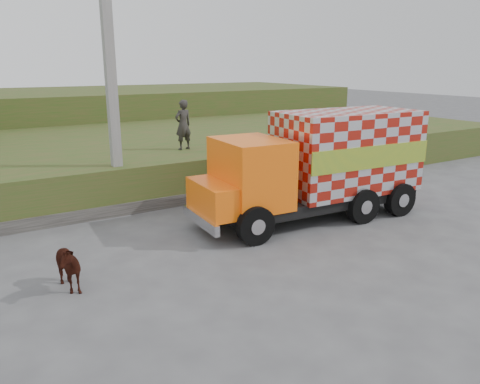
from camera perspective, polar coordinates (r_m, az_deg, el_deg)
ground at (r=12.29m, az=-3.36°, el=-7.04°), size 120.00×120.00×0.00m
embankment at (r=21.10m, az=-16.37°, el=4.02°), size 40.00×12.00×1.50m
embankment_far at (r=32.64m, az=-22.21°, el=8.67°), size 40.00×12.00×3.00m
retaining_strip at (r=15.29m, az=-17.56°, el=-2.40°), size 16.00×0.50×0.40m
utility_pole at (r=15.28m, az=-15.43°, el=12.57°), size 1.20×0.30×8.00m
cargo_truck at (r=14.64m, az=9.83°, el=3.34°), size 7.46×2.93×3.27m
cow at (r=10.71m, az=-20.72°, el=-8.44°), size 0.80×1.36×1.08m
pedestrian at (r=18.02m, az=-6.95°, el=8.13°), size 0.75×0.56×1.88m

